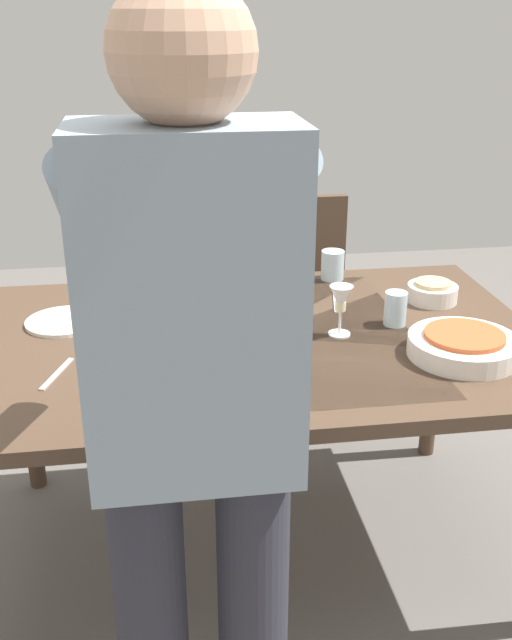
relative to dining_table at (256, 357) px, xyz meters
The scene contains 17 objects.
ground_plane 0.69m from the dining_table, ahead, with size 6.00×6.00×0.00m, color #66605B.
dining_table is the anchor object (origin of this frame).
chair_near 0.98m from the dining_table, 109.89° to the right, with size 0.40×0.40×0.91m.
person_server 0.86m from the dining_table, 74.18° to the left, with size 0.42×0.61×1.69m.
wine_bottle 0.50m from the dining_table, 69.73° to the right, with size 0.07×0.07×0.30m.
wine_glass_left 0.30m from the dining_table, behind, with size 0.07×0.07×0.15m.
wine_glass_right 0.30m from the dining_table, 102.19° to the left, with size 0.07×0.07×0.15m.
water_cup_near_left 0.30m from the dining_table, 26.40° to the left, with size 0.08×0.08×0.11m, color silver.
water_cup_near_right 0.57m from the dining_table, 127.01° to the right, with size 0.08×0.08×0.10m, color silver.
water_cup_far_left 0.44m from the dining_table, behind, with size 0.07×0.07×0.10m, color silver.
serving_bowl_pasta 0.59m from the dining_table, 158.34° to the left, with size 0.30×0.30×0.07m.
side_bowl_salad 0.40m from the dining_table, 73.87° to the left, with size 0.18×0.18×0.07m.
side_bowl_bread 0.64m from the dining_table, 162.57° to the right, with size 0.16×0.16×0.07m.
dinner_plate_near 0.08m from the dining_table, 65.00° to the left, with size 0.23×0.23×0.01m, color white.
dinner_plate_far 0.59m from the dining_table, 17.31° to the right, with size 0.23×0.23×0.01m, color white.
table_knife 0.38m from the dining_table, 141.85° to the right, with size 0.01×0.20×0.01m, color silver.
table_fork 0.57m from the dining_table, 17.07° to the left, with size 0.01×0.18×0.01m, color silver.
Camera 1 is at (0.28, 1.92, 1.63)m, focal length 41.29 mm.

